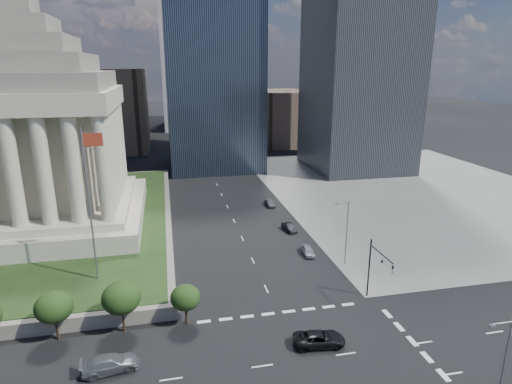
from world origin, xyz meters
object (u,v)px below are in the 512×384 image
object	(u,v)px
parked_sedan_mid	(289,227)
parked_sedan_near	(308,251)
flagpole	(90,198)
street_lamp_north	(346,229)
street_lamp_south	(502,366)
parked_sedan_far	(270,203)
pickup_truck	(319,339)
war_memorial	(30,113)
traffic_signal_ne	(376,265)
suv_grey	(110,364)

from	to	relation	value
parked_sedan_mid	parked_sedan_near	bearing A→B (deg)	-99.88
flagpole	street_lamp_north	distance (m)	35.95
street_lamp_south	parked_sedan_far	size ratio (longest dim) A/B	2.32
flagpole	street_lamp_north	bearing A→B (deg)	1.63
street_lamp_south	pickup_truck	xyz separation A→B (m)	(-10.57, 13.00, -4.88)
war_memorial	pickup_truck	distance (m)	58.80
traffic_signal_ne	parked_sedan_near	world-z (taller)	traffic_signal_ne
traffic_signal_ne	parked_sedan_mid	bearing A→B (deg)	97.66
traffic_signal_ne	suv_grey	bearing A→B (deg)	-168.78
street_lamp_south	suv_grey	xyz separation A→B (m)	(-32.13, 13.49, -4.84)
suv_grey	parked_sedan_mid	bearing A→B (deg)	-50.02
war_memorial	suv_grey	xyz separation A→B (m)	(15.20, -40.51, -20.58)
traffic_signal_ne	street_lamp_north	distance (m)	11.34
flagpole	pickup_truck	size ratio (longest dim) A/B	3.57
street_lamp_south	parked_sedan_mid	xyz separation A→B (m)	(-4.33, 45.73, -4.99)
street_lamp_north	parked_sedan_near	distance (m)	7.83
war_memorial	flagpole	xyz separation A→B (m)	(12.17, -24.00, -8.29)
parked_sedan_near	parked_sedan_far	world-z (taller)	parked_sedan_far
pickup_truck	parked_sedan_mid	world-z (taller)	pickup_truck
parked_sedan_near	traffic_signal_ne	bearing A→B (deg)	-73.68
war_memorial	street_lamp_south	bearing A→B (deg)	-48.77
street_lamp_south	parked_sedan_near	size ratio (longest dim) A/B	2.45
flagpole	parked_sedan_near	world-z (taller)	flagpole
parked_sedan_mid	parked_sedan_far	distance (m)	14.76
street_lamp_south	parked_sedan_near	xyz separation A→B (m)	(-4.33, 35.24, -4.97)
flagpole	traffic_signal_ne	distance (m)	36.69
street_lamp_south	suv_grey	distance (m)	35.18
flagpole	parked_sedan_far	bearing A→B (deg)	44.68
war_memorial	parked_sedan_far	size ratio (longest dim) A/B	9.03
parked_sedan_near	parked_sedan_mid	world-z (taller)	parked_sedan_near
war_memorial	suv_grey	world-z (taller)	war_memorial
street_lamp_north	traffic_signal_ne	bearing A→B (deg)	-94.19
traffic_signal_ne	pickup_truck	distance (m)	12.64
flagpole	street_lamp_north	size ratio (longest dim) A/B	2.00
flagpole	parked_sedan_mid	distance (m)	36.78
street_lamp_north	flagpole	bearing A→B (deg)	-178.37
traffic_signal_ne	parked_sedan_far	xyz separation A→B (m)	(-3.50, 40.79, -4.51)
street_lamp_north	parked_sedan_mid	size ratio (longest dim) A/B	2.46
flagpole	parked_sedan_near	distance (m)	33.65
parked_sedan_near	parked_sedan_mid	xyz separation A→B (m)	(0.00, 10.49, -0.02)
war_memorial	street_lamp_south	size ratio (longest dim) A/B	3.90
parked_sedan_near	war_memorial	bearing A→B (deg)	160.05
war_memorial	pickup_truck	xyz separation A→B (m)	(36.76, -41.00, -20.62)
war_memorial	pickup_truck	size ratio (longest dim) A/B	6.97
traffic_signal_ne	suv_grey	distance (m)	32.22
pickup_truck	parked_sedan_near	distance (m)	23.10
traffic_signal_ne	parked_sedan_mid	world-z (taller)	traffic_signal_ne
suv_grey	parked_sedan_near	world-z (taller)	suv_grey
war_memorial	parked_sedan_mid	distance (m)	48.45
street_lamp_south	parked_sedan_mid	distance (m)	46.21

